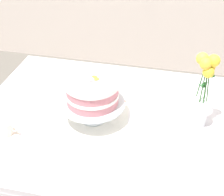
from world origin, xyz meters
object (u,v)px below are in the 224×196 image
dining_table (123,139)px  flower_vase (204,91)px  cake_stand (93,105)px  teacup (4,129)px  layer_cake (92,91)px

dining_table → flower_vase: size_ratio=4.01×
cake_stand → flower_vase: 0.49m
dining_table → cake_stand: (-0.14, -0.00, 0.18)m
dining_table → teacup: bearing=-158.6°
layer_cake → flower_vase: size_ratio=0.69×
layer_cake → teacup: bearing=-151.6°
dining_table → teacup: (-0.49, -0.19, 0.12)m
layer_cake → teacup: 0.41m
layer_cake → cake_stand: bearing=-54.0°
flower_vase → cake_stand: bearing=-169.5°
dining_table → cake_stand: cake_stand is taller
cake_stand → flower_vase: (0.47, 0.09, 0.09)m
layer_cake → flower_vase: (0.47, 0.09, 0.02)m
dining_table → layer_cake: layer_cake is taller
dining_table → flower_vase: flower_vase is taller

